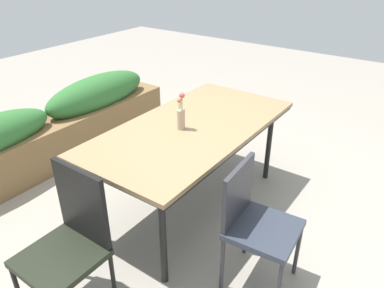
% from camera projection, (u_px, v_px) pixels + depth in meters
% --- Properties ---
extents(ground_plane, '(12.00, 12.00, 0.00)m').
position_uv_depth(ground_plane, '(184.00, 210.00, 3.25)').
color(ground_plane, gray).
extents(dining_table, '(1.86, 0.94, 0.79)m').
position_uv_depth(dining_table, '(192.00, 132.00, 2.97)').
color(dining_table, '#8C704C').
rests_on(dining_table, ground).
extents(chair_end_left, '(0.44, 0.44, 0.96)m').
position_uv_depth(chair_end_left, '(70.00, 239.00, 2.17)').
color(chair_end_left, black).
rests_on(chair_end_left, ground).
extents(chair_near_left, '(0.45, 0.45, 0.87)m').
position_uv_depth(chair_near_left, '(254.00, 219.00, 2.36)').
color(chair_near_left, '#2C323D').
rests_on(chair_near_left, ground).
extents(flower_vase, '(0.06, 0.06, 0.30)m').
position_uv_depth(flower_vase, '(181.00, 115.00, 2.83)').
color(flower_vase, tan).
rests_on(flower_vase, dining_table).
extents(planter_box, '(3.01, 0.44, 0.78)m').
position_uv_depth(planter_box, '(51.00, 131.00, 3.80)').
color(planter_box, brown).
rests_on(planter_box, ground).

